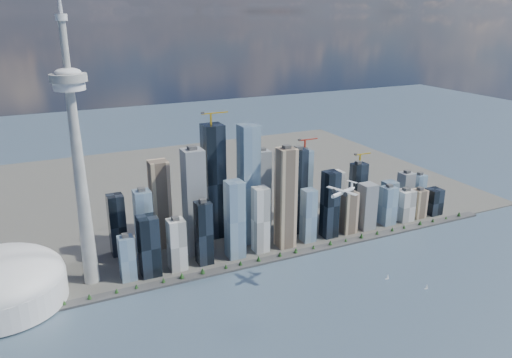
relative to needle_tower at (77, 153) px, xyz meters
name	(u,v)px	position (x,y,z in m)	size (l,w,h in m)	color
ground	(336,336)	(300.00, -310.00, -235.84)	(4000.00, 4000.00, 0.00)	#2D3D4F
seawall	(261,261)	(300.00, -60.00, -233.84)	(1100.00, 22.00, 4.00)	#383838
land	(188,189)	(300.00, 390.00, -234.34)	(1400.00, 900.00, 3.00)	#4C4C47
shoreline_trees	(261,258)	(300.00, -60.00, -227.06)	(960.53, 7.20, 8.80)	#3F2D1E
skyscraper_cluster	(269,202)	(359.62, 26.82, -153.71)	(736.00, 142.00, 264.23)	black
needle_tower	(77,153)	(0.00, 0.00, 0.00)	(56.00, 56.00, 550.50)	gray
dome_stadium	(0,283)	(-140.00, -10.00, -196.40)	(200.00, 200.00, 86.00)	silver
airplane	(343,192)	(382.47, -192.97, -62.29)	(63.42, 56.76, 15.96)	silver
sailboat_west	(427,287)	(514.74, -266.50, -232.64)	(7.22, 3.19, 9.98)	white
sailboat_east	(388,277)	(475.99, -211.20, -232.51)	(7.51, 2.87, 10.37)	white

